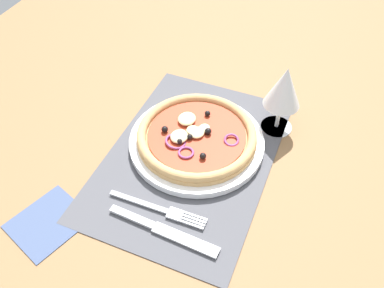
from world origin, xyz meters
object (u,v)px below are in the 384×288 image
(pizza, at_px, (197,135))
(fork, at_px, (162,210))
(napkin, at_px, (48,222))
(plate, at_px, (197,142))
(knife, at_px, (164,231))
(wine_glass, at_px, (284,89))

(pizza, bearing_deg, fork, 1.30)
(pizza, height_order, fork, pizza)
(fork, relative_size, napkin, 1.54)
(plate, xyz_separation_m, fork, (0.17, 0.00, -0.01))
(knife, bearing_deg, napkin, -160.21)
(plate, height_order, fork, plate)
(pizza, height_order, napkin, pizza)
(fork, height_order, wine_glass, wine_glass)
(pizza, bearing_deg, wine_glass, 129.93)
(pizza, xyz_separation_m, napkin, (0.26, -0.17, -0.03))
(plate, height_order, knife, plate)
(fork, relative_size, wine_glass, 1.21)
(knife, bearing_deg, pizza, 99.61)
(pizza, distance_m, wine_glass, 0.19)
(pizza, xyz_separation_m, fork, (0.17, 0.00, -0.02))
(pizza, xyz_separation_m, wine_glass, (-0.11, 0.13, 0.07))
(plate, distance_m, knife, 0.20)
(fork, distance_m, napkin, 0.19)
(pizza, distance_m, fork, 0.17)
(plate, bearing_deg, pizza, -71.99)
(pizza, distance_m, napkin, 0.31)
(plate, distance_m, napkin, 0.31)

